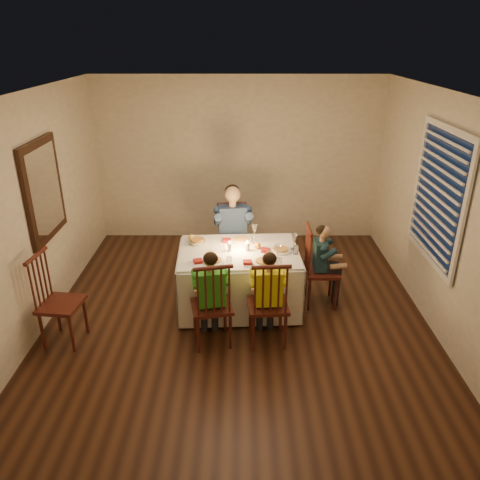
{
  "coord_description": "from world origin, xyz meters",
  "views": [
    {
      "loc": [
        0.04,
        -4.81,
        3.13
      ],
      "look_at": [
        0.03,
        0.15,
        0.95
      ],
      "focal_mm": 35.0,
      "sensor_mm": 36.0,
      "label": 1
    }
  ],
  "objects_px": {
    "child_green": "(213,341)",
    "child_teal": "(319,303)",
    "dining_table": "(239,267)",
    "chair_near_right": "(267,340)",
    "chair_end": "(319,303)",
    "chair_near_left": "(213,341)",
    "adult": "(233,275)",
    "chair_adult": "(233,275)",
    "child_yellow": "(267,340)",
    "chair_extra": "(68,340)",
    "serving_bowl": "(197,242)"
  },
  "relations": [
    {
      "from": "child_green",
      "to": "child_teal",
      "type": "height_order",
      "value": "child_green"
    },
    {
      "from": "dining_table",
      "to": "chair_near_right",
      "type": "bearing_deg",
      "value": -69.85
    },
    {
      "from": "chair_end",
      "to": "child_green",
      "type": "bearing_deg",
      "value": 121.97
    },
    {
      "from": "chair_near_left",
      "to": "child_teal",
      "type": "xyz_separation_m",
      "value": [
        1.31,
        0.82,
        0.0
      ]
    },
    {
      "from": "chair_near_right",
      "to": "adult",
      "type": "bearing_deg",
      "value": -79.76
    },
    {
      "from": "adult",
      "to": "child_teal",
      "type": "height_order",
      "value": "adult"
    },
    {
      "from": "chair_end",
      "to": "child_teal",
      "type": "height_order",
      "value": "child_teal"
    },
    {
      "from": "chair_near_left",
      "to": "chair_end",
      "type": "xyz_separation_m",
      "value": [
        1.31,
        0.82,
        0.0
      ]
    },
    {
      "from": "chair_adult",
      "to": "child_yellow",
      "type": "xyz_separation_m",
      "value": [
        0.4,
        -1.54,
        0.0
      ]
    },
    {
      "from": "dining_table",
      "to": "chair_extra",
      "type": "relative_size",
      "value": 1.43
    },
    {
      "from": "child_green",
      "to": "chair_extra",
      "type": "bearing_deg",
      "value": -12.58
    },
    {
      "from": "adult",
      "to": "dining_table",
      "type": "bearing_deg",
      "value": -89.49
    },
    {
      "from": "chair_near_right",
      "to": "child_green",
      "type": "height_order",
      "value": "child_green"
    },
    {
      "from": "chair_near_left",
      "to": "chair_extra",
      "type": "relative_size",
      "value": 0.98
    },
    {
      "from": "chair_adult",
      "to": "child_yellow",
      "type": "relative_size",
      "value": 0.94
    },
    {
      "from": "chair_extra",
      "to": "adult",
      "type": "height_order",
      "value": "adult"
    },
    {
      "from": "dining_table",
      "to": "chair_end",
      "type": "xyz_separation_m",
      "value": [
        1.02,
        0.06,
        -0.54
      ]
    },
    {
      "from": "chair_near_left",
      "to": "chair_near_right",
      "type": "height_order",
      "value": "same"
    },
    {
      "from": "chair_end",
      "to": "adult",
      "type": "bearing_deg",
      "value": 56.11
    },
    {
      "from": "chair_adult",
      "to": "chair_extra",
      "type": "bearing_deg",
      "value": -145.35
    },
    {
      "from": "serving_bowl",
      "to": "child_yellow",
      "type": "bearing_deg",
      "value": -48.61
    },
    {
      "from": "adult",
      "to": "child_yellow",
      "type": "height_order",
      "value": "adult"
    },
    {
      "from": "chair_near_right",
      "to": "chair_end",
      "type": "bearing_deg",
      "value": -135.52
    },
    {
      "from": "chair_extra",
      "to": "serving_bowl",
      "type": "bearing_deg",
      "value": -48.84
    },
    {
      "from": "child_teal",
      "to": "chair_adult",
      "type": "bearing_deg",
      "value": 56.11
    },
    {
      "from": "chair_adult",
      "to": "serving_bowl",
      "type": "relative_size",
      "value": 4.85
    },
    {
      "from": "child_teal",
      "to": "dining_table",
      "type": "bearing_deg",
      "value": 93.06
    },
    {
      "from": "chair_extra",
      "to": "child_teal",
      "type": "xyz_separation_m",
      "value": [
        2.94,
        0.8,
        0.0
      ]
    },
    {
      "from": "dining_table",
      "to": "chair_adult",
      "type": "relative_size",
      "value": 1.46
    },
    {
      "from": "chair_end",
      "to": "adult",
      "type": "relative_size",
      "value": 0.78
    },
    {
      "from": "adult",
      "to": "child_teal",
      "type": "relative_size",
      "value": 1.25
    },
    {
      "from": "dining_table",
      "to": "serving_bowl",
      "type": "xyz_separation_m",
      "value": [
        -0.51,
        0.2,
        0.24
      ]
    },
    {
      "from": "chair_end",
      "to": "chair_extra",
      "type": "bearing_deg",
      "value": 105.1
    },
    {
      "from": "chair_near_right",
      "to": "chair_near_left",
      "type": "bearing_deg",
      "value": -2.46
    },
    {
      "from": "chair_end",
      "to": "serving_bowl",
      "type": "distance_m",
      "value": 1.73
    },
    {
      "from": "chair_extra",
      "to": "child_teal",
      "type": "bearing_deg",
      "value": -67.48
    },
    {
      "from": "chair_adult",
      "to": "child_green",
      "type": "height_order",
      "value": "child_green"
    },
    {
      "from": "dining_table",
      "to": "child_green",
      "type": "distance_m",
      "value": 0.98
    },
    {
      "from": "child_yellow",
      "to": "child_teal",
      "type": "relative_size",
      "value": 1.04
    },
    {
      "from": "child_green",
      "to": "child_teal",
      "type": "xyz_separation_m",
      "value": [
        1.31,
        0.82,
        0.0
      ]
    },
    {
      "from": "dining_table",
      "to": "child_yellow",
      "type": "bearing_deg",
      "value": -69.85
    },
    {
      "from": "child_yellow",
      "to": "serving_bowl",
      "type": "relative_size",
      "value": 5.16
    },
    {
      "from": "chair_adult",
      "to": "chair_near_right",
      "type": "height_order",
      "value": "same"
    },
    {
      "from": "chair_near_right",
      "to": "child_teal",
      "type": "height_order",
      "value": "child_teal"
    },
    {
      "from": "chair_adult",
      "to": "adult",
      "type": "height_order",
      "value": "adult"
    },
    {
      "from": "chair_extra",
      "to": "child_yellow",
      "type": "distance_m",
      "value": 2.23
    },
    {
      "from": "adult",
      "to": "child_green",
      "type": "distance_m",
      "value": 1.57
    },
    {
      "from": "chair_near_right",
      "to": "child_teal",
      "type": "distance_m",
      "value": 1.07
    },
    {
      "from": "chair_adult",
      "to": "chair_end",
      "type": "xyz_separation_m",
      "value": [
        1.1,
        -0.74,
        0.0
      ]
    },
    {
      "from": "child_yellow",
      "to": "chair_adult",
      "type": "bearing_deg",
      "value": -79.76
    }
  ]
}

